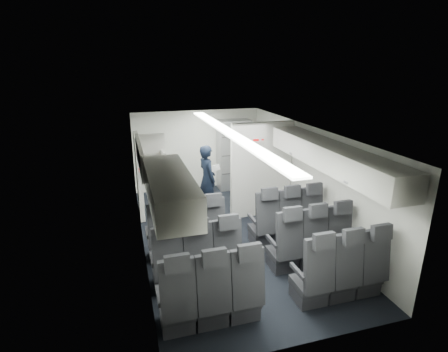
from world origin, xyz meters
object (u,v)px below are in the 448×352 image
flight_attendant (207,179)px  seat_row_mid (256,253)px  carry_on_bag (161,166)px  seat_row_front (238,229)px  seat_row_rear (279,286)px  galley_unit (234,155)px  boarding_door (139,175)px

flight_attendant → seat_row_mid: bearing=170.6°
flight_attendant → carry_on_bag: (-1.24, -2.01, 0.99)m
seat_row_front → seat_row_rear: 1.80m
seat_row_front → seat_row_mid: 0.90m
seat_row_front → galley_unit: size_ratio=1.75×
carry_on_bag → boarding_door: bearing=84.0°
seat_row_mid → galley_unit: size_ratio=1.75×
seat_row_front → flight_attendant: size_ratio=2.09×
seat_row_rear → galley_unit: 5.17m
seat_row_rear → flight_attendant: size_ratio=2.09×
seat_row_rear → seat_row_mid: bearing=90.0°
boarding_door → seat_row_rear: bearing=-67.1°
flight_attendant → carry_on_bag: size_ratio=4.23×
seat_row_rear → boarding_door: size_ratio=1.79×
seat_row_mid → galley_unit: (0.95, 4.15, 0.55)m
seat_row_front → seat_row_rear: (0.00, -1.80, 0.00)m
seat_row_mid → galley_unit: 4.30m
boarding_door → seat_row_front: bearing=-51.8°
seat_row_front → flight_attendant: bearing=94.0°
boarding_door → seat_row_mid: bearing=-61.2°
seat_row_rear → galley_unit: (0.95, 5.05, 0.55)m
galley_unit → flight_attendant: 1.76m
seat_row_front → flight_attendant: flight_attendant is taller
seat_row_front → carry_on_bag: size_ratio=8.85×
boarding_door → flight_attendant: boarding_door is taller
seat_row_mid → seat_row_rear: bearing=-90.0°
seat_row_rear → flight_attendant: flight_attendant is taller
boarding_door → carry_on_bag: 2.39m
seat_row_front → seat_row_rear: size_ratio=1.00×
seat_row_mid → flight_attendant: (-0.13, 2.77, 0.39)m
galley_unit → seat_row_rear: bearing=-100.6°
seat_row_front → boarding_door: (-1.64, 2.09, 0.55)m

